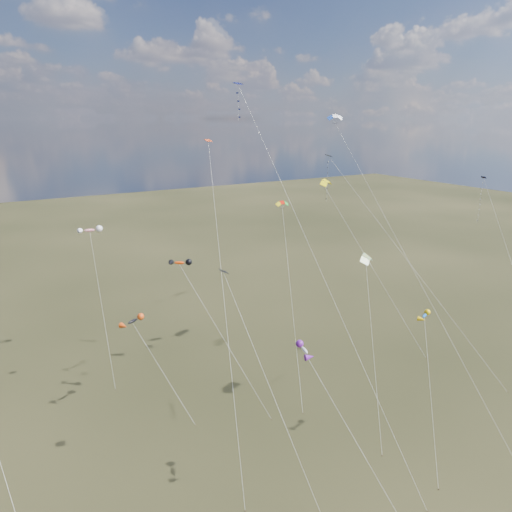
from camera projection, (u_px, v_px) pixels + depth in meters
ground at (342, 470)px, 48.18m from camera, size 400.00×400.00×0.00m
diamond_black_high at (338, 190)px, 64.39m from camera, size 15.75×22.32×30.86m
diamond_navy_tall at (255, 136)px, 49.88m from camera, size 6.60×26.41×39.50m
diamond_black_mid at (250, 337)px, 43.92m from camera, size 4.01×13.38×21.49m
diamond_navy_right at (484, 209)px, 64.44m from camera, size 2.25×16.78×27.91m
diamond_orange_center at (219, 253)px, 50.85m from camera, size 7.76×22.38×33.27m
parafoil_yellow at (327, 182)px, 69.79m from camera, size 11.59×15.34×27.19m
parafoil_blue_white at (337, 120)px, 59.07m from camera, size 4.64×29.77×36.48m
parafoil_striped at (367, 257)px, 56.23m from camera, size 7.57×12.03×20.07m
parafoil_tricolor at (283, 204)px, 68.44m from camera, size 8.89×17.86×24.07m
novelty_black_orange at (133, 322)px, 56.77m from camera, size 6.08×9.69×11.94m
novelty_orange_black at (180, 264)px, 57.61m from camera, size 8.03×13.02×18.68m
novelty_white_purple at (305, 351)px, 42.84m from camera, size 4.98×12.67×15.19m
novelty_redwhite_stripe at (90, 231)px, 69.06m from camera, size 3.31×15.01×20.03m
novelty_blue_yellow at (425, 317)px, 49.97m from camera, size 5.92×8.52×15.31m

